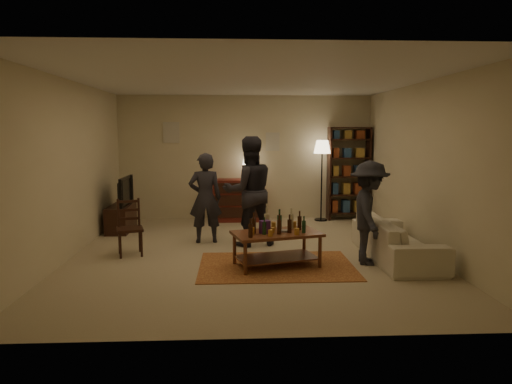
{
  "coord_description": "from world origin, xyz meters",
  "views": [
    {
      "loc": [
        -0.25,
        -7.03,
        1.91
      ],
      "look_at": [
        0.1,
        0.1,
        0.97
      ],
      "focal_mm": 32.0,
      "sensor_mm": 36.0,
      "label": 1
    }
  ],
  "objects": [
    {
      "name": "person_right",
      "position": [
        -0.0,
        0.57,
        0.92
      ],
      "size": [
        1.04,
        0.9,
        1.84
      ],
      "primitive_type": "imported",
      "rotation": [
        0.0,
        0.0,
        3.39
      ],
      "color": "#25242B",
      "rests_on": "ground"
    },
    {
      "name": "room_shell",
      "position": [
        -0.65,
        2.98,
        1.81
      ],
      "size": [
        6.0,
        6.0,
        6.0
      ],
      "color": "beige",
      "rests_on": "ground"
    },
    {
      "name": "bookshelf",
      "position": [
        2.25,
        2.78,
        1.03
      ],
      "size": [
        0.9,
        0.34,
        2.02
      ],
      "color": "black",
      "rests_on": "ground"
    },
    {
      "name": "tv_stand",
      "position": [
        -2.44,
        1.8,
        0.38
      ],
      "size": [
        0.4,
        1.0,
        1.06
      ],
      "color": "black",
      "rests_on": "ground"
    },
    {
      "name": "rug",
      "position": [
        0.35,
        -0.71,
        0.01
      ],
      "size": [
        2.2,
        1.5,
        0.01
      ],
      "primitive_type": "cube",
      "color": "maroon",
      "rests_on": "ground"
    },
    {
      "name": "person_by_sofa",
      "position": [
        1.7,
        -0.62,
        0.75
      ],
      "size": [
        0.7,
        1.05,
        1.5
      ],
      "primitive_type": "imported",
      "rotation": [
        0.0,
        0.0,
        1.41
      ],
      "color": "#26272E",
      "rests_on": "ground"
    },
    {
      "name": "floor_lamp",
      "position": [
        1.63,
        2.65,
        1.48
      ],
      "size": [
        0.36,
        0.36,
        1.74
      ],
      "color": "black",
      "rests_on": "ground"
    },
    {
      "name": "sofa",
      "position": [
        2.2,
        -0.4,
        0.3
      ],
      "size": [
        0.81,
        2.08,
        0.61
      ],
      "primitive_type": "imported",
      "rotation": [
        0.0,
        0.0,
        1.57
      ],
      "color": "beige",
      "rests_on": "ground"
    },
    {
      "name": "coffee_table",
      "position": [
        0.35,
        -0.71,
        0.43
      ],
      "size": [
        1.35,
        0.96,
        0.84
      ],
      "rotation": [
        0.0,
        0.0,
        0.27
      ],
      "color": "brown",
      "rests_on": "ground"
    },
    {
      "name": "person_left",
      "position": [
        -0.75,
        0.79,
        0.78
      ],
      "size": [
        0.6,
        0.43,
        1.56
      ],
      "primitive_type": "imported",
      "rotation": [
        0.0,
        0.0,
        3.25
      ],
      "color": "#25252C",
      "rests_on": "ground"
    },
    {
      "name": "dresser",
      "position": [
        -0.19,
        2.71,
        0.48
      ],
      "size": [
        1.0,
        0.5,
        1.36
      ],
      "color": "maroon",
      "rests_on": "ground"
    },
    {
      "name": "floor",
      "position": [
        0.0,
        0.0,
        0.0
      ],
      "size": [
        6.0,
        6.0,
        0.0
      ],
      "primitive_type": "plane",
      "color": "#C6B793",
      "rests_on": "ground"
    },
    {
      "name": "dining_chair",
      "position": [
        -1.89,
        0.05,
        0.46
      ],
      "size": [
        0.48,
        0.48,
        0.89
      ],
      "rotation": [
        0.0,
        0.0,
        0.28
      ],
      "color": "black",
      "rests_on": "ground"
    }
  ]
}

